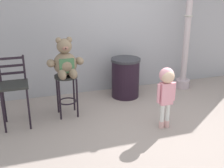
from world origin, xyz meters
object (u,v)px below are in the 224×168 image
teddy_bear (65,62)px  lamppost (186,40)px  child_walking (167,85)px  bar_chair_empty (14,87)px  bar_stool_with_teddy (67,87)px  trash_bin (125,77)px

teddy_bear → lamppost: bearing=13.0°
child_walking → bar_chair_empty: bearing=-83.9°
bar_chair_empty → bar_stool_with_teddy: bearing=7.7°
teddy_bear → trash_bin: bearing=22.7°
trash_bin → teddy_bear: bearing=-157.3°
teddy_bear → bar_chair_empty: size_ratio=0.57×
bar_stool_with_teddy → trash_bin: trash_bin is taller
child_walking → lamppost: lamppost is taller
child_walking → lamppost: size_ratio=0.37×
trash_bin → bar_stool_with_teddy: bearing=-158.5°
trash_bin → child_walking: bearing=-85.1°
child_walking → trash_bin: bearing=-148.8°
child_walking → bar_chair_empty: size_ratio=0.88×
bar_chair_empty → child_walking: bearing=-20.3°
bar_stool_with_teddy → teddy_bear: size_ratio=1.14×
teddy_bear → lamppost: 2.72m
teddy_bear → bar_chair_empty: 0.90m
trash_bin → bar_chair_empty: (-2.09, -0.61, 0.25)m
trash_bin → bar_chair_empty: 2.20m
lamppost → bar_chair_empty: bearing=-168.8°
teddy_bear → child_walking: bearing=-33.1°
bar_stool_with_teddy → trash_bin: bearing=21.5°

